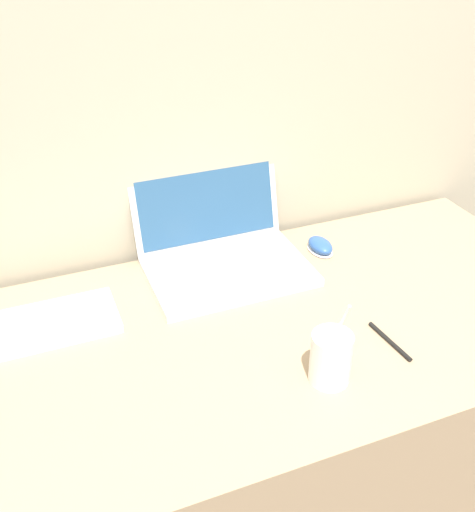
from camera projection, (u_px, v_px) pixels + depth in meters
wall_back at (235, 44)px, 1.38m from camera, size 7.00×0.04×2.50m
desk at (294, 432)px, 1.53m from camera, size 1.35×0.72×0.75m
laptop at (220, 245)px, 1.48m from camera, size 0.39×0.32×0.25m
drink_cup at (331, 357)px, 1.13m from camera, size 0.08×0.08×0.18m
computer_mouse at (320, 246)px, 1.56m from camera, size 0.06×0.09×0.03m
external_keyboard at (19, 331)px, 1.27m from camera, size 0.41×0.15×0.02m
pen at (390, 341)px, 1.25m from camera, size 0.02×0.13×0.01m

